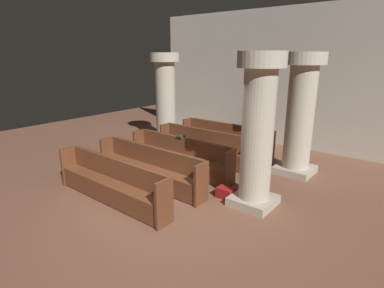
{
  "coord_description": "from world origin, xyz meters",
  "views": [
    {
      "loc": [
        4.13,
        -3.93,
        3.03
      ],
      "look_at": [
        -0.73,
        2.12,
        0.75
      ],
      "focal_mm": 28.61,
      "sensor_mm": 36.0,
      "label": 1
    }
  ],
  "objects_px": {
    "pew_row_3": "(150,166)",
    "pillar_aisle_rear": "(258,130)",
    "pew_row_0": "(226,137)",
    "pillar_far_side": "(165,97)",
    "kneeler_box_red": "(226,193)",
    "lectern": "(256,134)",
    "pew_row_2": "(180,154)",
    "pillar_aisle_side": "(300,113)",
    "pew_row_4": "(111,180)",
    "hymn_book": "(181,136)",
    "pew_row_1": "(205,145)"
  },
  "relations": [
    {
      "from": "pew_row_0",
      "to": "pillar_aisle_rear",
      "type": "relative_size",
      "value": 1.03
    },
    {
      "from": "pillar_aisle_rear",
      "to": "kneeler_box_red",
      "type": "relative_size",
      "value": 8.1
    },
    {
      "from": "pew_row_2",
      "to": "pillar_far_side",
      "type": "distance_m",
      "value": 3.29
    },
    {
      "from": "pew_row_0",
      "to": "pew_row_4",
      "type": "xyz_separation_m",
      "value": [
        0.0,
        -4.43,
        0.0
      ]
    },
    {
      "from": "pillar_aisle_side",
      "to": "lectern",
      "type": "height_order",
      "value": "pillar_aisle_side"
    },
    {
      "from": "pillar_aisle_rear",
      "to": "kneeler_box_red",
      "type": "xyz_separation_m",
      "value": [
        -0.62,
        -0.11,
        -1.5
      ]
    },
    {
      "from": "pew_row_4",
      "to": "kneeler_box_red",
      "type": "xyz_separation_m",
      "value": [
        1.81,
        1.65,
        -0.36
      ]
    },
    {
      "from": "pew_row_0",
      "to": "pillar_far_side",
      "type": "xyz_separation_m",
      "value": [
        -2.37,
        -0.24,
        1.13
      ]
    },
    {
      "from": "pew_row_3",
      "to": "kneeler_box_red",
      "type": "xyz_separation_m",
      "value": [
        1.81,
        0.54,
        -0.36
      ]
    },
    {
      "from": "pew_row_0",
      "to": "pillar_far_side",
      "type": "distance_m",
      "value": 2.64
    },
    {
      "from": "pew_row_1",
      "to": "pillar_aisle_rear",
      "type": "distance_m",
      "value": 3.1
    },
    {
      "from": "pew_row_0",
      "to": "pew_row_2",
      "type": "distance_m",
      "value": 2.22
    },
    {
      "from": "pew_row_2",
      "to": "pillar_aisle_side",
      "type": "relative_size",
      "value": 1.03
    },
    {
      "from": "pew_row_1",
      "to": "pew_row_2",
      "type": "relative_size",
      "value": 1.0
    },
    {
      "from": "pillar_aisle_rear",
      "to": "lectern",
      "type": "height_order",
      "value": "pillar_aisle_rear"
    },
    {
      "from": "pew_row_4",
      "to": "pillar_aisle_rear",
      "type": "distance_m",
      "value": 3.2
    },
    {
      "from": "kneeler_box_red",
      "to": "lectern",
      "type": "bearing_deg",
      "value": 108.7
    },
    {
      "from": "kneeler_box_red",
      "to": "pew_row_2",
      "type": "bearing_deg",
      "value": 162.5
    },
    {
      "from": "pillar_far_side",
      "to": "hymn_book",
      "type": "relative_size",
      "value": 15.57
    },
    {
      "from": "pew_row_3",
      "to": "pillar_aisle_rear",
      "type": "height_order",
      "value": "pillar_aisle_rear"
    },
    {
      "from": "pew_row_4",
      "to": "kneeler_box_red",
      "type": "relative_size",
      "value": 8.34
    },
    {
      "from": "pew_row_1",
      "to": "lectern",
      "type": "xyz_separation_m",
      "value": [
        0.47,
        2.28,
        -0.03
      ]
    },
    {
      "from": "pew_row_0",
      "to": "kneeler_box_red",
      "type": "bearing_deg",
      "value": -57.02
    },
    {
      "from": "pillar_aisle_side",
      "to": "kneeler_box_red",
      "type": "bearing_deg",
      "value": -104.29
    },
    {
      "from": "pew_row_0",
      "to": "pew_row_2",
      "type": "relative_size",
      "value": 1.0
    },
    {
      "from": "pillar_aisle_rear",
      "to": "kneeler_box_red",
      "type": "distance_m",
      "value": 1.62
    },
    {
      "from": "pillar_aisle_rear",
      "to": "pillar_far_side",
      "type": "bearing_deg",
      "value": 153.08
    },
    {
      "from": "hymn_book",
      "to": "pew_row_3",
      "type": "bearing_deg",
      "value": -84.92
    },
    {
      "from": "lectern",
      "to": "kneeler_box_red",
      "type": "relative_size",
      "value": 2.84
    },
    {
      "from": "pew_row_3",
      "to": "pillar_aisle_rear",
      "type": "xyz_separation_m",
      "value": [
        2.42,
        0.64,
        1.13
      ]
    },
    {
      "from": "pillar_far_side",
      "to": "lectern",
      "type": "bearing_deg",
      "value": 26.38
    },
    {
      "from": "pew_row_1",
      "to": "hymn_book",
      "type": "bearing_deg",
      "value": -97.11
    },
    {
      "from": "pew_row_1",
      "to": "pillar_aisle_rear",
      "type": "height_order",
      "value": "pillar_aisle_rear"
    },
    {
      "from": "pew_row_0",
      "to": "pew_row_1",
      "type": "bearing_deg",
      "value": -90.0
    },
    {
      "from": "pillar_aisle_side",
      "to": "pew_row_1",
      "type": "bearing_deg",
      "value": -163.03
    },
    {
      "from": "pillar_far_side",
      "to": "pillar_aisle_rear",
      "type": "bearing_deg",
      "value": -26.92
    },
    {
      "from": "pew_row_2",
      "to": "pillar_far_side",
      "type": "height_order",
      "value": "pillar_far_side"
    },
    {
      "from": "pew_row_2",
      "to": "pew_row_4",
      "type": "xyz_separation_m",
      "value": [
        0.0,
        -2.22,
        0.0
      ]
    },
    {
      "from": "pew_row_3",
      "to": "lectern",
      "type": "height_order",
      "value": "lectern"
    },
    {
      "from": "pillar_aisle_side",
      "to": "pillar_aisle_rear",
      "type": "height_order",
      "value": "same"
    },
    {
      "from": "pew_row_1",
      "to": "pew_row_0",
      "type": "bearing_deg",
      "value": 90.0
    },
    {
      "from": "pew_row_0",
      "to": "lectern",
      "type": "relative_size",
      "value": 2.94
    },
    {
      "from": "pew_row_4",
      "to": "pillar_far_side",
      "type": "bearing_deg",
      "value": 119.54
    },
    {
      "from": "pillar_far_side",
      "to": "pew_row_4",
      "type": "bearing_deg",
      "value": -60.46
    },
    {
      "from": "pew_row_4",
      "to": "hymn_book",
      "type": "height_order",
      "value": "hymn_book"
    },
    {
      "from": "pillar_far_side",
      "to": "pillar_aisle_rear",
      "type": "relative_size",
      "value": 1.0
    },
    {
      "from": "pew_row_1",
      "to": "pillar_far_side",
      "type": "xyz_separation_m",
      "value": [
        -2.37,
        0.86,
        1.13
      ]
    },
    {
      "from": "pew_row_0",
      "to": "pillar_aisle_rear",
      "type": "bearing_deg",
      "value": -47.87
    },
    {
      "from": "pillar_aisle_rear",
      "to": "hymn_book",
      "type": "distance_m",
      "value": 2.71
    },
    {
      "from": "pew_row_2",
      "to": "hymn_book",
      "type": "bearing_deg",
      "value": 121.74
    }
  ]
}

